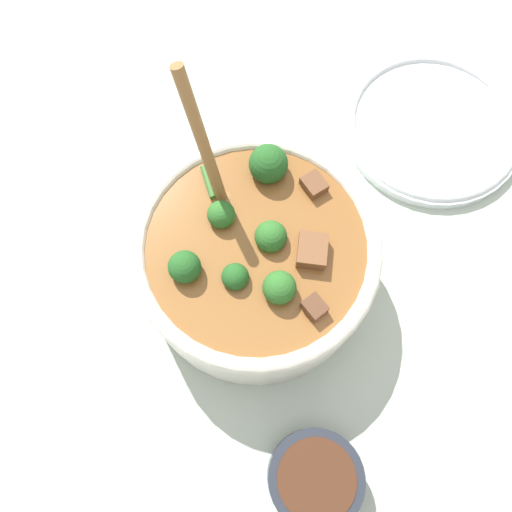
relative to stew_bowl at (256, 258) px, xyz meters
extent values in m
plane|color=#ADBCAD|center=(0.00, 0.00, -0.06)|extent=(4.00, 4.00, 0.00)
cylinder|color=white|center=(0.00, 0.00, -0.01)|extent=(0.26, 0.26, 0.10)
torus|color=white|center=(0.00, 0.00, 0.04)|extent=(0.26, 0.26, 0.02)
cylinder|color=brown|center=(0.00, 0.00, 0.01)|extent=(0.23, 0.23, 0.06)
sphere|color=#2D6B28|center=(0.02, 0.00, 0.04)|extent=(0.03, 0.03, 0.03)
cylinder|color=#6B9956|center=(0.02, 0.00, 0.02)|extent=(0.01, 0.01, 0.01)
sphere|color=#235B23|center=(-0.07, 0.01, 0.05)|extent=(0.03, 0.03, 0.03)
cylinder|color=#6B9956|center=(-0.07, 0.01, 0.03)|extent=(0.01, 0.01, 0.01)
sphere|color=#2D6B28|center=(0.00, -0.05, 0.05)|extent=(0.03, 0.03, 0.03)
cylinder|color=#6B9956|center=(0.00, -0.05, 0.03)|extent=(0.01, 0.01, 0.01)
sphere|color=#2D6B28|center=(-0.02, 0.04, 0.05)|extent=(0.03, 0.03, 0.03)
cylinder|color=#6B9956|center=(-0.02, 0.04, 0.03)|extent=(0.01, 0.01, 0.01)
sphere|color=#235B23|center=(-0.03, -0.02, 0.04)|extent=(0.03, 0.03, 0.03)
cylinder|color=#6B9956|center=(-0.03, -0.02, 0.02)|extent=(0.01, 0.01, 0.01)
sphere|color=#235B23|center=(0.05, 0.07, 0.05)|extent=(0.04, 0.04, 0.04)
cylinder|color=#6B9956|center=(0.05, 0.07, 0.02)|extent=(0.01, 0.01, 0.02)
cube|color=brown|center=(0.05, -0.03, 0.04)|extent=(0.04, 0.04, 0.03)
cube|color=brown|center=(0.08, 0.03, 0.04)|extent=(0.02, 0.03, 0.02)
cube|color=brown|center=(0.02, -0.08, 0.04)|extent=(0.02, 0.02, 0.02)
cylinder|color=#3D7533|center=(-0.02, 0.08, 0.04)|extent=(0.01, 0.04, 0.01)
ellipsoid|color=olive|center=(-0.01, 0.06, 0.03)|extent=(0.04, 0.03, 0.01)
cylinder|color=olive|center=(-0.01, 0.09, 0.11)|extent=(0.02, 0.06, 0.16)
cylinder|color=#232833|center=(-0.04, -0.22, -0.04)|extent=(0.09, 0.09, 0.04)
cylinder|color=#472819|center=(-0.04, -0.22, -0.02)|extent=(0.08, 0.08, 0.02)
cylinder|color=white|center=(0.30, 0.08, -0.05)|extent=(0.23, 0.23, 0.01)
torus|color=white|center=(0.30, 0.08, -0.05)|extent=(0.23, 0.23, 0.01)
camera|label=1|loc=(-0.08, -0.17, 0.51)|focal=35.00mm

